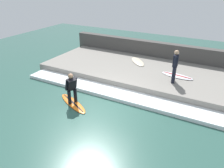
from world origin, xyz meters
TOP-DOWN VIEW (x-y plane):
  - ground_plane at (0.00, 0.00)m, footprint 28.00×28.00m
  - concrete_ledge at (3.83, 0.00)m, footprint 4.40×10.63m
  - back_wall at (6.28, 0.00)m, footprint 0.50×11.16m
  - wave_foam_crest at (1.10, 0.00)m, footprint 1.05×10.09m
  - surfboard_riding at (-0.50, 1.25)m, footprint 1.29×2.03m
  - surfer_riding at (-0.50, 1.25)m, footprint 0.50×0.52m
  - surfer_waiting_near at (2.92, -2.24)m, footprint 0.54×0.26m
  - surfboard_waiting_near at (3.68, -2.26)m, footprint 0.81×1.71m
  - surfboard_spare at (4.69, 0.34)m, footprint 1.59×1.48m

SIDE VIEW (x-z plane):
  - ground_plane at x=0.00m, z-range 0.00..0.00m
  - surfboard_riding at x=-0.50m, z-range 0.00..0.06m
  - wave_foam_crest at x=1.10m, z-range 0.00..0.16m
  - concrete_ledge at x=3.83m, z-range 0.00..0.43m
  - surfboard_spare at x=4.69m, z-range 0.43..0.49m
  - surfboard_waiting_near at x=3.68m, z-range 0.43..0.50m
  - back_wall at x=6.28m, z-range 0.00..1.36m
  - surfer_riding at x=-0.50m, z-range 0.14..1.52m
  - surfer_waiting_near at x=2.92m, z-range 0.54..2.13m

